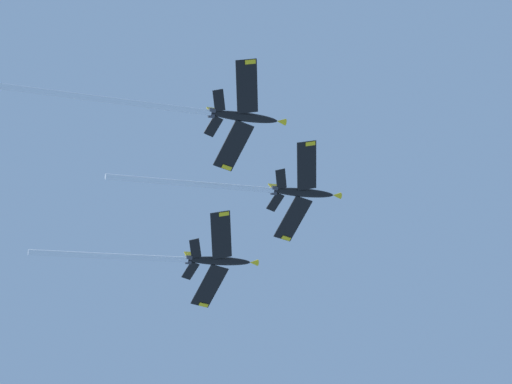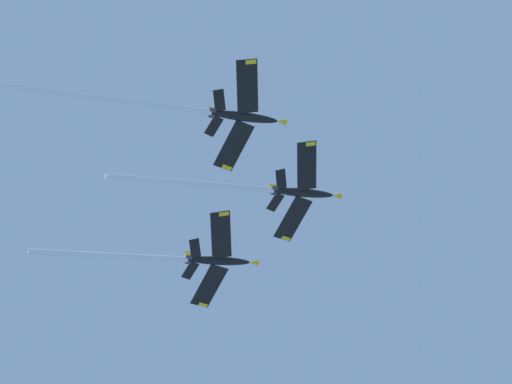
# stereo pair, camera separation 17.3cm
# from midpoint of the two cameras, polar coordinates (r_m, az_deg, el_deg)

# --- Properties ---
(jet_lead) EXTENTS (37.46, 25.00, 14.36)m
(jet_lead) POSITION_cam_midpoint_polar(r_m,az_deg,el_deg) (134.38, 0.48, 0.20)
(jet_lead) COLOR black
(jet_left_wing) EXTENTS (35.31, 24.02, 13.74)m
(jet_left_wing) POSITION_cam_midpoint_polar(r_m,az_deg,el_deg) (136.01, -5.70, -5.02)
(jet_left_wing) COLOR black
(jet_right_wing) EXTENTS (40.60, 26.83, 15.15)m
(jet_right_wing) POSITION_cam_midpoint_polar(r_m,az_deg,el_deg) (125.45, -4.94, 6.15)
(jet_right_wing) COLOR black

